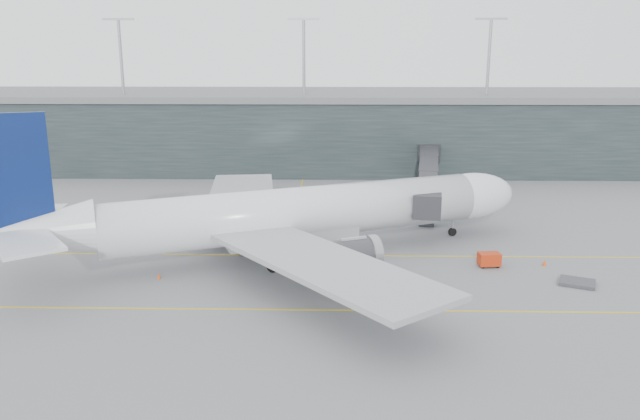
{
  "coord_description": "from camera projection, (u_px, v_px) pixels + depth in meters",
  "views": [
    {
      "loc": [
        10.68,
        -73.72,
        23.27
      ],
      "look_at": [
        9.19,
        -4.0,
        5.51
      ],
      "focal_mm": 35.0,
      "sensor_mm": 36.0,
      "label": 1
    }
  ],
  "objects": [
    {
      "name": "uld_c",
      "position": [
        267.0,
        216.0,
        86.61
      ],
      "size": [
        2.65,
        2.41,
        1.96
      ],
      "rotation": [
        0.0,
        0.0,
        -0.39
      ],
      "color": "#39393E",
      "rests_on": "ground"
    },
    {
      "name": "jet_bridge",
      "position": [
        422.0,
        170.0,
        98.62
      ],
      "size": [
        10.06,
        44.7,
        6.77
      ],
      "rotation": [
        0.0,
        0.0,
        -0.15
      ],
      "color": "#27272B",
      "rests_on": "ground"
    },
    {
      "name": "baggage_dolly",
      "position": [
        577.0,
        282.0,
        64.18
      ],
      "size": [
        4.26,
        3.91,
        0.34
      ],
      "primitive_type": "cube",
      "rotation": [
        0.0,
        0.0,
        -0.42
      ],
      "color": "#36363A",
      "rests_on": "ground"
    },
    {
      "name": "taxiline_lead_main",
      "position": [
        296.0,
        206.0,
        96.66
      ],
      "size": [
        0.25,
        60.0,
        0.02
      ],
      "primitive_type": "cube",
      "color": "gold",
      "rests_on": "ground"
    },
    {
      "name": "cone_wing_port",
      "position": [
        333.0,
        219.0,
        88.07
      ],
      "size": [
        0.44,
        0.44,
        0.69
      ],
      "primitive_type": "cone",
      "color": "#FA3E0D",
      "rests_on": "ground"
    },
    {
      "name": "ground",
      "position": [
        247.0,
        245.0,
        77.39
      ],
      "size": [
        320.0,
        320.0,
        0.0
      ],
      "primitive_type": "plane",
      "color": "slate",
      "rests_on": "ground"
    },
    {
      "name": "uld_a",
      "position": [
        213.0,
        215.0,
        87.81
      ],
      "size": [
        2.29,
        1.97,
        1.84
      ],
      "rotation": [
        0.0,
        0.0,
        0.19
      ],
      "color": "#39393E",
      "rests_on": "ground"
    },
    {
      "name": "taxiline_a",
      "position": [
        242.0,
        255.0,
        73.51
      ],
      "size": [
        160.0,
        0.25,
        0.02
      ],
      "primitive_type": "cube",
      "color": "gold",
      "rests_on": "ground"
    },
    {
      "name": "cone_nose",
      "position": [
        545.0,
        263.0,
        69.69
      ],
      "size": [
        0.47,
        0.47,
        0.75
      ],
      "primitive_type": "cone",
      "color": "#E1450C",
      "rests_on": "ground"
    },
    {
      "name": "main_aircraft",
      "position": [
        294.0,
        214.0,
        72.18
      ],
      "size": [
        60.3,
        55.65,
        17.66
      ],
      "rotation": [
        0.0,
        0.0,
        0.4
      ],
      "color": "silver",
      "rests_on": "ground"
    },
    {
      "name": "cone_tail",
      "position": [
        159.0,
        276.0,
        65.72
      ],
      "size": [
        0.4,
        0.4,
        0.64
      ],
      "primitive_type": "cone",
      "color": "#EC440D",
      "rests_on": "ground"
    },
    {
      "name": "gse_cart",
      "position": [
        489.0,
        259.0,
        69.26
      ],
      "size": [
        2.5,
        1.74,
        1.6
      ],
      "rotation": [
        0.0,
        0.0,
        0.11
      ],
      "color": "#AF290C",
      "rests_on": "ground"
    },
    {
      "name": "terminal",
      "position": [
        283.0,
        128.0,
        131.7
      ],
      "size": [
        240.0,
        36.0,
        29.0
      ],
      "color": "#1D2627",
      "rests_on": "ground"
    },
    {
      "name": "uld_b",
      "position": [
        241.0,
        214.0,
        87.64
      ],
      "size": [
        2.3,
        1.84,
        2.08
      ],
      "rotation": [
        0.0,
        0.0,
        -0.01
      ],
      "color": "#39393E",
      "rests_on": "ground"
    },
    {
      "name": "cone_wing_stbd",
      "position": [
        334.0,
        296.0,
        60.23
      ],
      "size": [
        0.44,
        0.44,
        0.7
      ],
      "primitive_type": "cone",
      "color": "orange",
      "rests_on": "ground"
    },
    {
      "name": "taxiline_b",
      "position": [
        218.0,
        309.0,
        58.01
      ],
      "size": [
        160.0,
        0.25,
        0.02
      ],
      "primitive_type": "cube",
      "color": "gold",
      "rests_on": "ground"
    }
  ]
}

